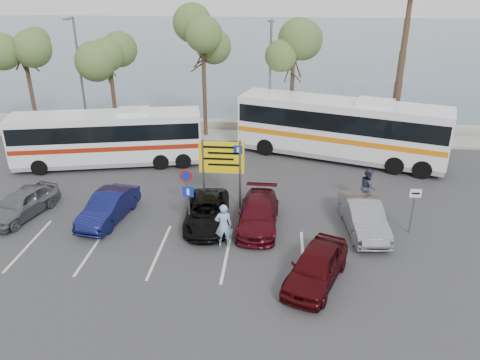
# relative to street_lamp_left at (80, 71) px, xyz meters

# --- Properties ---
(ground) EXTENTS (120.00, 120.00, 0.00)m
(ground) POSITION_rel_street_lamp_left_xyz_m (10.00, -13.52, -4.60)
(ground) COLOR #323235
(ground) RESTS_ON ground
(kerb_strip) EXTENTS (44.00, 2.40, 0.15)m
(kerb_strip) POSITION_rel_street_lamp_left_xyz_m (10.00, 0.48, -4.52)
(kerb_strip) COLOR gray
(kerb_strip) RESTS_ON ground
(seawall) EXTENTS (48.00, 0.80, 0.60)m
(seawall) POSITION_rel_street_lamp_left_xyz_m (10.00, 2.48, -4.30)
(seawall) COLOR #A99F87
(seawall) RESTS_ON ground
(sea) EXTENTS (140.00, 140.00, 0.00)m
(sea) POSITION_rel_street_lamp_left_xyz_m (10.00, 46.48, -4.59)
(sea) COLOR #425C6B
(sea) RESTS_ON ground
(tree_far_left) EXTENTS (3.20, 3.20, 7.60)m
(tree_far_left) POSITION_rel_street_lamp_left_xyz_m (-4.00, 0.48, 1.73)
(tree_far_left) COLOR #382619
(tree_far_left) RESTS_ON kerb_strip
(tree_left) EXTENTS (3.20, 3.20, 7.20)m
(tree_left) POSITION_rel_street_lamp_left_xyz_m (2.00, 0.48, 1.41)
(tree_left) COLOR #382619
(tree_left) RESTS_ON kerb_strip
(tree_mid) EXTENTS (3.20, 3.20, 8.00)m
(tree_mid) POSITION_rel_street_lamp_left_xyz_m (8.50, 0.48, 2.06)
(tree_mid) COLOR #382619
(tree_mid) RESTS_ON kerb_strip
(tree_right) EXTENTS (3.20, 3.20, 7.40)m
(tree_right) POSITION_rel_street_lamp_left_xyz_m (14.50, 0.48, 1.57)
(tree_right) COLOR #382619
(tree_right) RESTS_ON kerb_strip
(street_lamp_left) EXTENTS (0.45, 1.15, 8.01)m
(street_lamp_left) POSITION_rel_street_lamp_left_xyz_m (0.00, 0.00, 0.00)
(street_lamp_left) COLOR slate
(street_lamp_left) RESTS_ON kerb_strip
(street_lamp_right) EXTENTS (0.45, 1.15, 8.01)m
(street_lamp_right) POSITION_rel_street_lamp_left_xyz_m (13.00, 0.00, 0.00)
(street_lamp_right) COLOR slate
(street_lamp_right) RESTS_ON kerb_strip
(direction_sign) EXTENTS (2.20, 0.12, 3.60)m
(direction_sign) POSITION_rel_street_lamp_left_xyz_m (11.00, -10.32, -2.17)
(direction_sign) COLOR slate
(direction_sign) RESTS_ON ground
(sign_no_stop) EXTENTS (0.60, 0.08, 2.35)m
(sign_no_stop) POSITION_rel_street_lamp_left_xyz_m (9.40, -11.13, -3.02)
(sign_no_stop) COLOR slate
(sign_no_stop) RESTS_ON ground
(sign_parking) EXTENTS (0.50, 0.07, 2.25)m
(sign_parking) POSITION_rel_street_lamp_left_xyz_m (9.80, -12.73, -3.13)
(sign_parking) COLOR slate
(sign_parking) RESTS_ON ground
(sign_taxi) EXTENTS (0.50, 0.07, 2.20)m
(sign_taxi) POSITION_rel_street_lamp_left_xyz_m (19.80, -12.03, -3.18)
(sign_taxi) COLOR slate
(sign_taxi) RESTS_ON ground
(lane_markings) EXTENTS (12.02, 4.20, 0.01)m
(lane_markings) POSITION_rel_street_lamp_left_xyz_m (8.86, -14.52, -4.60)
(lane_markings) COLOR silver
(lane_markings) RESTS_ON ground
(coach_bus_left) EXTENTS (11.31, 4.59, 3.45)m
(coach_bus_left) POSITION_rel_street_lamp_left_xyz_m (3.50, -5.31, -3.00)
(coach_bus_left) COLOR white
(coach_bus_left) RESTS_ON ground
(coach_bus_right) EXTENTS (12.88, 6.45, 3.95)m
(coach_bus_right) POSITION_rel_street_lamp_left_xyz_m (17.50, -3.02, -2.77)
(coach_bus_right) COLOR white
(coach_bus_right) RESTS_ON ground
(car_silver_a) EXTENTS (2.59, 4.32, 1.38)m
(car_silver_a) POSITION_rel_street_lamp_left_xyz_m (1.48, -12.02, -3.91)
(car_silver_a) COLOR slate
(car_silver_a) RESTS_ON ground
(car_blue) EXTENTS (2.05, 4.26, 1.35)m
(car_blue) POSITION_rel_street_lamp_left_xyz_m (5.77, -12.02, -3.93)
(car_blue) COLOR #0F144A
(car_blue) RESTS_ON ground
(car_maroon) EXTENTS (1.93, 4.47, 1.28)m
(car_maroon) POSITION_rel_street_lamp_left_xyz_m (12.90, -12.02, -3.96)
(car_maroon) COLOR #4E0D16
(car_maroon) RESTS_ON ground
(car_red) EXTENTS (3.07, 4.43, 1.40)m
(car_red) POSITION_rel_street_lamp_left_xyz_m (15.30, -16.10, -3.90)
(car_red) COLOR #40090C
(car_red) RESTS_ON ground
(suv_black) EXTENTS (2.53, 4.65, 1.24)m
(suv_black) POSITION_rel_street_lamp_left_xyz_m (10.50, -12.02, -3.98)
(suv_black) COLOR black
(suv_black) RESTS_ON ground
(car_silver_b) EXTENTS (1.92, 4.47, 1.43)m
(car_silver_b) POSITION_rel_street_lamp_left_xyz_m (17.70, -12.02, -3.88)
(car_silver_b) COLOR gray
(car_silver_b) RESTS_ON ground
(pedestrian_near) EXTENTS (0.82, 0.62, 2.01)m
(pedestrian_near) POSITION_rel_street_lamp_left_xyz_m (11.50, -13.86, -3.60)
(pedestrian_near) COLOR #8AA4C9
(pedestrian_near) RESTS_ON ground
(pedestrian_far) EXTENTS (0.76, 0.96, 1.93)m
(pedestrian_far) POSITION_rel_street_lamp_left_xyz_m (18.28, -9.26, -3.63)
(pedestrian_far) COLOR #303348
(pedestrian_far) RESTS_ON ground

